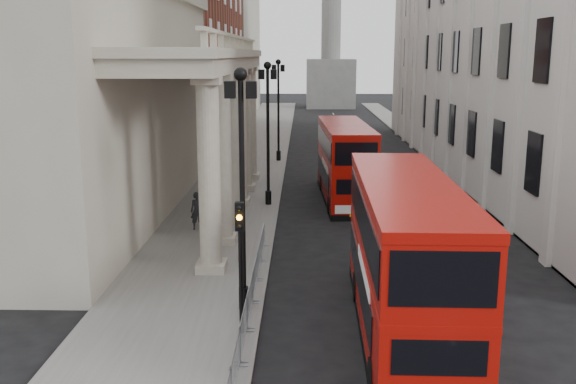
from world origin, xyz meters
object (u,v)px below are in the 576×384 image
at_px(bus_far, 345,160).
at_px(bus_near, 405,256).
at_px(lamp_post_south, 242,174).
at_px(pedestrian_b, 220,188).
at_px(lamp_post_north, 278,103).
at_px(monument_column, 331,9).
at_px(traffic_light, 240,244).
at_px(pedestrian_c, 220,181).
at_px(lamp_post_mid, 268,124).
at_px(pedestrian_a, 197,211).

bearing_deg(bus_far, bus_near, -90.57).
distance_m(lamp_post_south, pedestrian_b, 16.93).
distance_m(lamp_post_north, bus_near, 34.12).
height_order(monument_column, lamp_post_north, monument_column).
bearing_deg(bus_near, lamp_post_north, 99.87).
bearing_deg(traffic_light, bus_near, 4.24).
xyz_separation_m(lamp_post_north, pedestrian_b, (-2.87, -15.77, -3.89)).
relative_size(monument_column, pedestrian_c, 32.95).
distance_m(lamp_post_south, bus_far, 18.68).
relative_size(monument_column, traffic_light, 12.60).
height_order(lamp_post_north, bus_far, lamp_post_north).
xyz_separation_m(pedestrian_b, pedestrian_c, (-0.35, 2.76, -0.08)).
xyz_separation_m(lamp_post_north, traffic_light, (0.10, -34.02, -1.80)).
bearing_deg(pedestrian_b, lamp_post_south, 105.60).
bearing_deg(lamp_post_mid, monument_column, 84.76).
height_order(traffic_light, pedestrian_b, traffic_light).
xyz_separation_m(monument_column, pedestrian_a, (-9.89, -77.66, -14.90)).
relative_size(lamp_post_mid, lamp_post_north, 1.00).
distance_m(bus_far, pedestrian_a, 11.05).
distance_m(lamp_post_south, bus_near, 5.99).
bearing_deg(lamp_post_north, pedestrian_b, -100.32).
bearing_deg(lamp_post_mid, lamp_post_north, 90.00).
xyz_separation_m(lamp_post_mid, pedestrian_c, (-3.22, 2.99, -3.97)).
bearing_deg(lamp_post_north, traffic_light, -89.83).
distance_m(lamp_post_mid, traffic_light, 18.11).
distance_m(lamp_post_south, pedestrian_a, 11.50).
bearing_deg(pedestrian_c, bus_far, -19.91).
distance_m(lamp_post_north, bus_far, 15.02).
bearing_deg(pedestrian_c, pedestrian_b, -95.00).
xyz_separation_m(bus_far, pedestrian_c, (-7.84, 1.07, -1.51)).
relative_size(lamp_post_mid, pedestrian_b, 4.60).
xyz_separation_m(lamp_post_north, pedestrian_a, (-3.29, -21.66, -3.83)).
relative_size(monument_column, pedestrian_b, 29.99).
bearing_deg(lamp_post_south, bus_far, 75.54).
height_order(lamp_post_north, bus_near, lamp_post_north).
bearing_deg(pedestrian_c, traffic_light, -93.19).
bearing_deg(traffic_light, pedestrian_b, 99.26).
bearing_deg(bus_near, bus_far, 92.88).
bearing_deg(pedestrian_b, lamp_post_north, -94.76).
xyz_separation_m(traffic_light, pedestrian_c, (-3.32, 21.01, -2.16)).
relative_size(lamp_post_mid, pedestrian_a, 4.32).
bearing_deg(lamp_post_mid, traffic_light, -89.68).
xyz_separation_m(monument_column, lamp_post_south, (-6.60, -88.00, -11.07)).
relative_size(lamp_post_south, traffic_light, 1.93).
distance_m(monument_column, bus_near, 90.63).
height_order(monument_column, pedestrian_b, monument_column).
height_order(lamp_post_mid, lamp_post_north, same).
bearing_deg(traffic_light, lamp_post_mid, 90.32).
xyz_separation_m(traffic_light, pedestrian_a, (-3.39, 12.36, -2.02)).
relative_size(lamp_post_north, pedestrian_a, 4.32).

